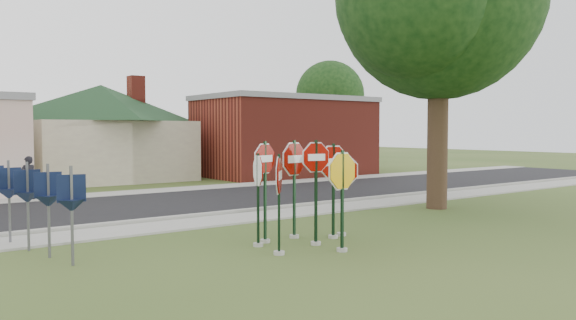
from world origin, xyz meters
TOP-DOWN VIEW (x-y plane):
  - ground at (0.00, 0.00)m, footprint 120.00×120.00m
  - sidewalk_near at (0.00, 5.50)m, footprint 60.00×1.60m
  - road at (0.00, 10.00)m, footprint 60.00×7.00m
  - sidewalk_far at (0.00, 14.30)m, footprint 60.00×1.60m
  - curb at (0.00, 6.50)m, footprint 60.00×0.20m
  - stop_sign_center at (0.19, 1.18)m, footprint 0.99×0.24m
  - stop_sign_yellow at (0.20, 0.27)m, footprint 1.17×0.24m
  - stop_sign_left at (-1.12, 0.84)m, footprint 0.78×0.87m
  - stop_sign_right at (1.06, 1.56)m, footprint 1.15×0.24m
  - stop_sign_back_right at (0.30, 2.16)m, footprint 1.15×0.27m
  - stop_sign_back_left at (-0.62, 2.12)m, footprint 0.99×0.30m
  - stop_sign_far_right at (1.46, 1.69)m, footprint 0.94×0.72m
  - stop_sign_far_left at (-0.99, 1.85)m, footprint 0.32×0.94m
  - route_sign_row at (-5.40, 4.50)m, footprint 1.43×4.63m
  - building_house at (2.00, 22.00)m, footprint 11.60×11.60m
  - building_brick at (12.00, 18.50)m, footprint 10.20×6.20m
  - bg_tree_right at (22.00, 26.00)m, footprint 5.60×5.60m
  - pedestrian at (-3.42, 14.11)m, footprint 0.68×0.51m

SIDE VIEW (x-z plane):
  - ground at x=0.00m, z-range 0.00..0.00m
  - road at x=0.00m, z-range 0.00..0.04m
  - sidewalk_near at x=0.00m, z-range 0.00..0.06m
  - sidewalk_far at x=0.00m, z-range 0.00..0.06m
  - curb at x=0.00m, z-range 0.00..0.14m
  - pedestrian at x=-3.42m, z-range 0.06..1.72m
  - route_sign_row at x=-5.40m, z-range 0.22..2.22m
  - stop_sign_far_left at x=-0.99m, z-range 0.23..2.49m
  - stop_sign_far_right at x=1.46m, z-range 0.24..2.51m
  - stop_sign_left at x=-1.12m, z-range 0.25..2.56m
  - stop_sign_yellow at x=0.20m, z-range 0.27..2.65m
  - stop_sign_right at x=1.06m, z-range 0.30..2.80m
  - stop_sign_back_left at x=-0.62m, z-range 0.29..2.83m
  - stop_sign_center at x=0.19m, z-range 0.29..2.86m
  - stop_sign_back_right at x=0.30m, z-range 0.32..2.90m
  - building_brick at x=12.00m, z-range 0.03..4.78m
  - building_house at x=2.00m, z-range 0.55..6.75m
  - bg_tree_right at x=22.00m, z-range 1.38..9.78m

